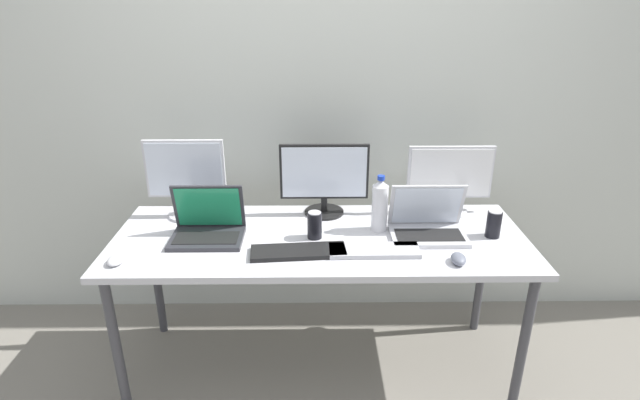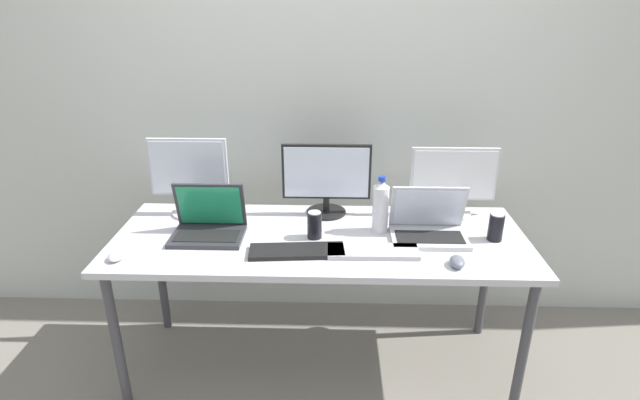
{
  "view_description": "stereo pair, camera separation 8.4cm",
  "coord_description": "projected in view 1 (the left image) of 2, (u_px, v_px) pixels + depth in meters",
  "views": [
    {
      "loc": [
        -0.02,
        -2.04,
        1.78
      ],
      "look_at": [
        0.0,
        0.0,
        0.92
      ],
      "focal_mm": 28.0,
      "sensor_mm": 36.0,
      "label": 1
    },
    {
      "loc": [
        0.06,
        -2.04,
        1.78
      ],
      "look_at": [
        0.0,
        0.0,
        0.92
      ],
      "focal_mm": 28.0,
      "sensor_mm": 36.0,
      "label": 2
    }
  ],
  "objects": [
    {
      "name": "monitor_center",
      "position": [
        324.0,
        178.0,
        2.45
      ],
      "size": [
        0.44,
        0.2,
        0.36
      ],
      "color": "black",
      "rests_on": "work_desk"
    },
    {
      "name": "wall_back",
      "position": [
        319.0,
        90.0,
        2.61
      ],
      "size": [
        7.0,
        0.08,
        2.6
      ],
      "primitive_type": "cube",
      "color": "silver",
      "rests_on": "ground"
    },
    {
      "name": "work_desk",
      "position": [
        320.0,
        248.0,
        2.31
      ],
      "size": [
        1.89,
        0.71,
        0.74
      ],
      "color": "#424247",
      "rests_on": "ground"
    },
    {
      "name": "keyboard_main",
      "position": [
        298.0,
        252.0,
        2.13
      ],
      "size": [
        0.41,
        0.16,
        0.02
      ],
      "primitive_type": "cube",
      "rotation": [
        0.0,
        0.0,
        0.08
      ],
      "color": "black",
      "rests_on": "work_desk"
    },
    {
      "name": "monitor_left",
      "position": [
        186.0,
        177.0,
        2.42
      ],
      "size": [
        0.38,
        0.21,
        0.39
      ],
      "color": "silver",
      "rests_on": "work_desk"
    },
    {
      "name": "ground_plane",
      "position": [
        320.0,
        364.0,
        2.57
      ],
      "size": [
        16.0,
        16.0,
        0.0
      ],
      "primitive_type": "plane",
      "color": "gray"
    },
    {
      "name": "mouse_by_keyboard",
      "position": [
        458.0,
        259.0,
        2.05
      ],
      "size": [
        0.07,
        0.1,
        0.04
      ],
      "primitive_type": "ellipsoid",
      "rotation": [
        0.0,
        0.0,
        -0.13
      ],
      "color": "slate",
      "rests_on": "work_desk"
    },
    {
      "name": "soda_can_by_laptop",
      "position": [
        494.0,
        224.0,
        2.26
      ],
      "size": [
        0.07,
        0.07,
        0.13
      ],
      "color": "black",
      "rests_on": "work_desk"
    },
    {
      "name": "mouse_by_laptop",
      "position": [
        116.0,
        260.0,
        2.05
      ],
      "size": [
        0.07,
        0.1,
        0.03
      ],
      "primitive_type": "ellipsoid",
      "rotation": [
        0.0,
        0.0,
        -0.02
      ],
      "color": "silver",
      "rests_on": "work_desk"
    },
    {
      "name": "monitor_right",
      "position": [
        450.0,
        179.0,
        2.47
      ],
      "size": [
        0.42,
        0.21,
        0.34
      ],
      "color": "silver",
      "rests_on": "work_desk"
    },
    {
      "name": "soda_can_near_keyboard",
      "position": [
        315.0,
        225.0,
        2.25
      ],
      "size": [
        0.07,
        0.07,
        0.13
      ],
      "color": "black",
      "rests_on": "work_desk"
    },
    {
      "name": "water_bottle",
      "position": [
        380.0,
        205.0,
        2.3
      ],
      "size": [
        0.07,
        0.07,
        0.27
      ],
      "color": "silver",
      "rests_on": "work_desk"
    },
    {
      "name": "laptop_secondary",
      "position": [
        427.0,
        224.0,
        2.28
      ],
      "size": [
        0.34,
        0.23,
        0.24
      ],
      "color": "silver",
      "rests_on": "work_desk"
    },
    {
      "name": "keyboard_aux",
      "position": [
        374.0,
        251.0,
        2.14
      ],
      "size": [
        0.39,
        0.13,
        0.02
      ],
      "primitive_type": "cube",
      "rotation": [
        0.0,
        0.0,
        0.01
      ],
      "color": "#B2B2B7",
      "rests_on": "work_desk"
    },
    {
      "name": "laptop_silver",
      "position": [
        208.0,
        226.0,
        2.25
      ],
      "size": [
        0.32,
        0.23,
        0.24
      ],
      "color": "#2D2D33",
      "rests_on": "work_desk"
    }
  ]
}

